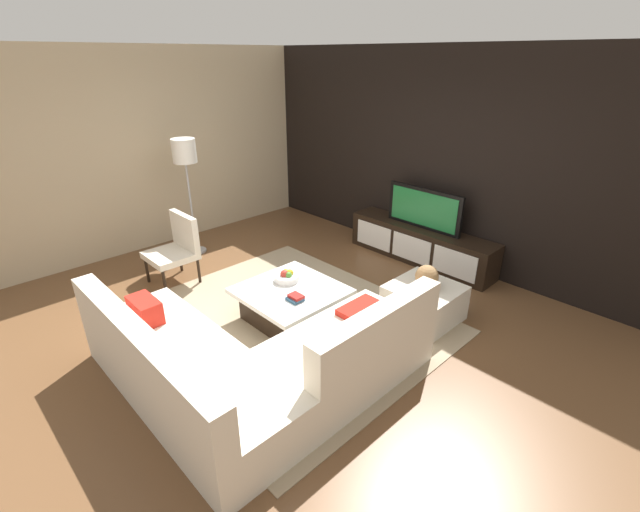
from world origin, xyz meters
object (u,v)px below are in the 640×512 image
object	(u,v)px
accent_chair_near	(177,245)
ottoman	(424,303)
floor_lamp	(185,158)
fruit_bowl	(287,276)
television	(424,209)
coffee_table	(291,304)
media_console	(420,244)
decorative_ball	(427,276)
book_stack	(295,298)
sectional_couch	(250,362)

from	to	relation	value
accent_chair_near	ottoman	bearing A→B (deg)	34.93
floor_lamp	fruit_bowl	bearing A→B (deg)	-2.31
floor_lamp	ottoman	xyz separation A→B (m)	(3.37, 0.87, -1.19)
television	ottoman	xyz separation A→B (m)	(0.89, -1.24, -0.58)
television	floor_lamp	world-z (taller)	floor_lamp
television	coffee_table	distance (m)	2.37
media_console	fruit_bowl	world-z (taller)	fruit_bowl
media_console	accent_chair_near	xyz separation A→B (m)	(-1.80, -2.71, 0.24)
coffee_table	floor_lamp	bearing A→B (deg)	175.47
floor_lamp	fruit_bowl	xyz separation A→B (m)	(2.20, -0.09, -0.95)
television	decorative_ball	size ratio (longest dim) A/B	4.55
accent_chair_near	floor_lamp	bearing A→B (deg)	144.47
television	media_console	bearing A→B (deg)	-90.00
fruit_bowl	television	bearing A→B (deg)	82.75
media_console	ottoman	world-z (taller)	media_console
fruit_bowl	book_stack	bearing A→B (deg)	-28.83
television	ottoman	world-z (taller)	television
television	fruit_bowl	world-z (taller)	television
media_console	coffee_table	world-z (taller)	media_console
coffee_table	accent_chair_near	size ratio (longest dim) A/B	1.16
coffee_table	floor_lamp	world-z (taller)	floor_lamp
ottoman	decorative_ball	size ratio (longest dim) A/B	2.83
coffee_table	decorative_ball	xyz separation A→B (m)	(0.99, 1.06, 0.32)
media_console	decorative_ball	bearing A→B (deg)	-54.19
floor_lamp	decorative_ball	bearing A→B (deg)	14.45
sectional_couch	book_stack	size ratio (longest dim) A/B	14.93
coffee_table	floor_lamp	xyz separation A→B (m)	(-2.38, 0.19, 1.18)
coffee_table	decorative_ball	size ratio (longest dim) A/B	4.08
media_console	book_stack	xyz separation A→B (m)	(0.11, -2.41, 0.16)
accent_chair_near	book_stack	xyz separation A→B (m)	(1.92, 0.30, -0.08)
ottoman	fruit_bowl	distance (m)	1.53
floor_lamp	book_stack	distance (m)	2.79
television	accent_chair_near	distance (m)	3.27
television	book_stack	size ratio (longest dim) A/B	7.20
sectional_couch	fruit_bowl	size ratio (longest dim) A/B	8.35
fruit_bowl	media_console	bearing A→B (deg)	82.75
accent_chair_near	media_console	bearing A→B (deg)	62.65
accent_chair_near	floor_lamp	xyz separation A→B (m)	(-0.68, 0.61, 0.90)
sectional_couch	book_stack	distance (m)	0.95
sectional_couch	decorative_ball	size ratio (longest dim) A/B	9.44
media_console	television	distance (m)	0.53
decorative_ball	sectional_couch	bearing A→B (deg)	-100.84
coffee_table	ottoman	world-z (taller)	ottoman
media_console	ottoman	xyz separation A→B (m)	(0.89, -1.24, -0.05)
decorative_ball	television	bearing A→B (deg)	125.80
sectional_couch	ottoman	xyz separation A→B (m)	(0.39, 2.03, -0.09)
media_console	coffee_table	size ratio (longest dim) A/B	2.13
media_console	floor_lamp	bearing A→B (deg)	-139.64
book_stack	floor_lamp	bearing A→B (deg)	173.29
media_console	floor_lamp	size ratio (longest dim) A/B	1.31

